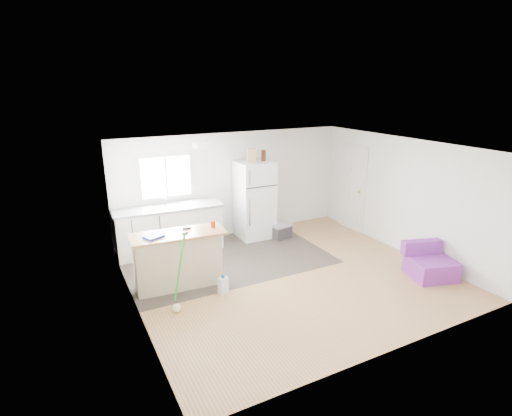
# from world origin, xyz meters

# --- Properties ---
(room) EXTENTS (5.51, 5.01, 2.41)m
(room) POSITION_xyz_m (0.00, 0.00, 1.20)
(room) COLOR olive
(room) RESTS_ON ground
(vinyl_zone) EXTENTS (4.05, 2.50, 0.00)m
(vinyl_zone) POSITION_xyz_m (-0.73, 1.25, 0.00)
(vinyl_zone) COLOR #38302A
(vinyl_zone) RESTS_ON floor
(window) EXTENTS (1.18, 0.06, 0.98)m
(window) POSITION_xyz_m (-1.55, 2.49, 1.55)
(window) COLOR white
(window) RESTS_ON back_wall
(interior_door) EXTENTS (0.11, 0.92, 2.10)m
(interior_door) POSITION_xyz_m (2.72, 1.55, 1.02)
(interior_door) COLOR white
(interior_door) RESTS_ON right_wall
(ceiling_fixture) EXTENTS (0.30, 0.30, 0.07)m
(ceiling_fixture) POSITION_xyz_m (-1.20, 1.20, 2.36)
(ceiling_fixture) COLOR white
(ceiling_fixture) RESTS_ON ceiling
(kitchen_cabinets) EXTENTS (2.27, 0.84, 1.29)m
(kitchen_cabinets) POSITION_xyz_m (-1.64, 2.16, 0.51)
(kitchen_cabinets) COLOR white
(kitchen_cabinets) RESTS_ON floor
(peninsula) EXTENTS (1.65, 0.73, 0.99)m
(peninsula) POSITION_xyz_m (-1.92, 0.58, 0.50)
(peninsula) COLOR #C1B18B
(peninsula) RESTS_ON floor
(refrigerator) EXTENTS (0.79, 0.75, 1.77)m
(refrigerator) POSITION_xyz_m (0.36, 2.11, 0.89)
(refrigerator) COLOR white
(refrigerator) RESTS_ON floor
(cooler) EXTENTS (0.50, 0.38, 0.34)m
(cooler) POSITION_xyz_m (0.85, 1.71, 0.18)
(cooler) COLOR #302F32
(cooler) RESTS_ON floor
(purple_seat) EXTENTS (0.94, 0.92, 0.63)m
(purple_seat) POSITION_xyz_m (2.32, -1.19, 0.23)
(purple_seat) COLOR #792E98
(purple_seat) RESTS_ON floor
(cleaner_jug) EXTENTS (0.18, 0.15, 0.35)m
(cleaner_jug) POSITION_xyz_m (-1.34, -0.04, 0.15)
(cleaner_jug) COLOR white
(cleaner_jug) RESTS_ON floor
(mop) EXTENTS (0.29, 0.35, 1.31)m
(mop) POSITION_xyz_m (-2.19, -0.21, 0.23)
(mop) COLOR green
(mop) RESTS_ON floor
(red_cup) EXTENTS (0.10, 0.10, 0.12)m
(red_cup) POSITION_xyz_m (-1.25, 0.57, 1.05)
(red_cup) COLOR red
(red_cup) RESTS_ON peninsula
(blue_tray) EXTENTS (0.36, 0.32, 0.04)m
(blue_tray) POSITION_xyz_m (-2.31, 0.57, 1.01)
(blue_tray) COLOR #131BB7
(blue_tray) RESTS_ON peninsula
(tool_a) EXTENTS (0.15, 0.07, 0.03)m
(tool_a) POSITION_xyz_m (-1.70, 0.71, 1.00)
(tool_a) COLOR black
(tool_a) RESTS_ON peninsula
(tool_b) EXTENTS (0.11, 0.06, 0.03)m
(tool_b) POSITION_xyz_m (-1.80, 0.49, 1.00)
(tool_b) COLOR black
(tool_b) RESTS_ON peninsula
(cardboard_box) EXTENTS (0.22, 0.15, 0.30)m
(cardboard_box) POSITION_xyz_m (0.27, 2.08, 1.92)
(cardboard_box) COLOR tan
(cardboard_box) RESTS_ON refrigerator
(bottle_left) EXTENTS (0.08, 0.08, 0.25)m
(bottle_left) POSITION_xyz_m (0.58, 2.07, 1.90)
(bottle_left) COLOR #3C1B0B
(bottle_left) RESTS_ON refrigerator
(bottle_right) EXTENTS (0.07, 0.07, 0.25)m
(bottle_right) POSITION_xyz_m (0.55, 2.08, 1.90)
(bottle_right) COLOR #3C1B0B
(bottle_right) RESTS_ON refrigerator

